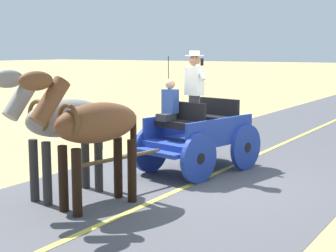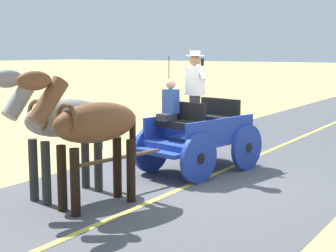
% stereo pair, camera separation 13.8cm
% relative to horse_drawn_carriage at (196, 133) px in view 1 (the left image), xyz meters
% --- Properties ---
extents(ground_plane, '(200.00, 200.00, 0.00)m').
position_rel_horse_drawn_carriage_xyz_m(ground_plane, '(-0.44, 0.58, -0.82)').
color(ground_plane, tan).
extents(road_surface, '(5.56, 160.00, 0.01)m').
position_rel_horse_drawn_carriage_xyz_m(road_surface, '(-0.44, 0.58, -0.81)').
color(road_surface, '#4C4C51').
rests_on(road_surface, ground).
extents(road_centre_stripe, '(0.12, 160.00, 0.00)m').
position_rel_horse_drawn_carriage_xyz_m(road_centre_stripe, '(-0.44, 0.58, -0.81)').
color(road_centre_stripe, '#DBCC4C').
rests_on(road_centre_stripe, road_surface).
extents(horse_drawn_carriage, '(1.86, 4.51, 2.50)m').
position_rel_horse_drawn_carriage_xyz_m(horse_drawn_carriage, '(0.00, 0.00, 0.00)').
color(horse_drawn_carriage, '#1E3899').
rests_on(horse_drawn_carriage, ground).
extents(horse_near_side, '(0.90, 2.15, 2.21)m').
position_rel_horse_drawn_carriage_xyz_m(horse_near_side, '(0.18, 3.05, 0.51)').
color(horse_near_side, brown).
rests_on(horse_near_side, ground).
extents(horse_off_side, '(0.80, 2.15, 2.21)m').
position_rel_horse_drawn_carriage_xyz_m(horse_off_side, '(1.00, 2.89, 0.51)').
color(horse_off_side, gray).
rests_on(horse_off_side, ground).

